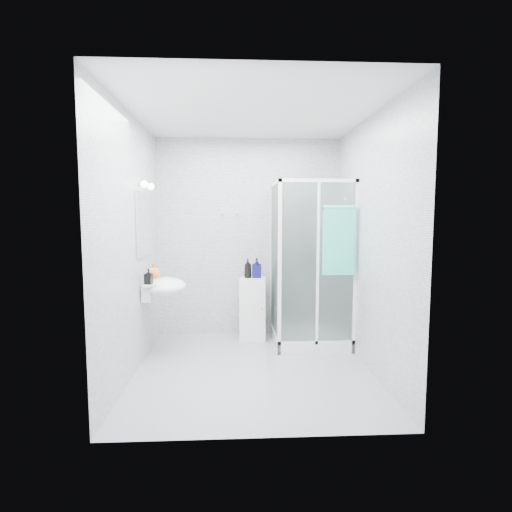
{
  "coord_description": "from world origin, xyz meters",
  "views": [
    {
      "loc": [
        -0.17,
        -4.01,
        1.58
      ],
      "look_at": [
        0.05,
        0.35,
        1.15
      ],
      "focal_mm": 28.0,
      "sensor_mm": 36.0,
      "label": 1
    }
  ],
  "objects": [
    {
      "name": "room",
      "position": [
        0.0,
        0.0,
        1.3
      ],
      "size": [
        2.4,
        2.6,
        2.6
      ],
      "color": "silver",
      "rests_on": "ground"
    },
    {
      "name": "mirror",
      "position": [
        -1.19,
        0.45,
        1.5
      ],
      "size": [
        0.02,
        0.6,
        0.7
      ],
      "primitive_type": "cube",
      "color": "white",
      "rests_on": "room"
    },
    {
      "name": "soap_dispenser_orange",
      "position": [
        -1.11,
        0.57,
        0.96
      ],
      "size": [
        0.16,
        0.16,
        0.19
      ],
      "primitive_type": "imported",
      "rotation": [
        0.0,
        0.0,
        0.09
      ],
      "color": "orange",
      "rests_on": "wall_basin"
    },
    {
      "name": "shower_enclosure",
      "position": [
        0.67,
        0.77,
        0.45
      ],
      "size": [
        0.9,
        0.95,
        2.0
      ],
      "color": "white",
      "rests_on": "ground"
    },
    {
      "name": "wall_basin",
      "position": [
        -0.99,
        0.45,
        0.8
      ],
      "size": [
        0.46,
        0.56,
        0.35
      ],
      "color": "white",
      "rests_on": "ground"
    },
    {
      "name": "wall_hooks",
      "position": [
        -0.25,
        1.26,
        1.62
      ],
      "size": [
        0.23,
        0.06,
        0.03
      ],
      "color": "silver",
      "rests_on": "room"
    },
    {
      "name": "hand_towel",
      "position": [
        0.98,
        0.36,
        1.34
      ],
      "size": [
        0.36,
        0.05,
        0.78
      ],
      "color": "#35CAAC",
      "rests_on": "shower_enclosure"
    },
    {
      "name": "soap_dispenser_black",
      "position": [
        -1.11,
        0.26,
        0.95
      ],
      "size": [
        0.09,
        0.09,
        0.17
      ],
      "primitive_type": "imported",
      "rotation": [
        0.0,
        0.0,
        -0.21
      ],
      "color": "black",
      "rests_on": "wall_basin"
    },
    {
      "name": "shampoo_bottle_a",
      "position": [
        -0.02,
        1.05,
        0.92
      ],
      "size": [
        0.12,
        0.12,
        0.25
      ],
      "primitive_type": "imported",
      "rotation": [
        0.0,
        0.0,
        -0.25
      ],
      "color": "black",
      "rests_on": "storage_cabinet"
    },
    {
      "name": "vanity_lights",
      "position": [
        -1.14,
        0.45,
        1.92
      ],
      "size": [
        0.1,
        0.4,
        0.08
      ],
      "color": "silver",
      "rests_on": "room"
    },
    {
      "name": "storage_cabinet",
      "position": [
        0.05,
        1.04,
        0.4
      ],
      "size": [
        0.36,
        0.37,
        0.8
      ],
      "rotation": [
        0.0,
        0.0,
        -0.1
      ],
      "color": "white",
      "rests_on": "ground"
    },
    {
      "name": "shampoo_bottle_b",
      "position": [
        0.1,
        1.07,
        0.93
      ],
      "size": [
        0.12,
        0.13,
        0.26
      ],
      "primitive_type": "imported",
      "rotation": [
        0.0,
        0.0,
        -0.07
      ],
      "color": "#0E0C49",
      "rests_on": "storage_cabinet"
    }
  ]
}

